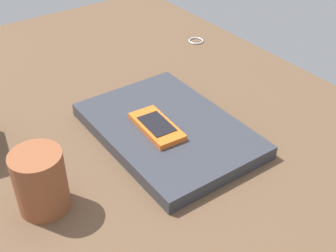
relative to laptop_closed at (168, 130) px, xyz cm
name	(u,v)px	position (x,y,z in cm)	size (l,w,h in cm)	color
desk_surface	(144,135)	(-4.21, -2.32, -2.68)	(120.00, 80.00, 3.00)	brown
laptop_closed	(168,130)	(0.00, 0.00, 0.00)	(30.35, 21.18, 2.36)	#33353D
cell_phone_on_laptop	(157,126)	(-0.01, -2.19, 1.70)	(11.00, 5.66, 1.12)	orange
key_ring	(196,41)	(-27.03, 27.47, -1.00)	(3.62, 3.62, 0.36)	silver
pen_cup	(40,181)	(3.52, -23.81, 3.48)	(7.18, 7.18, 9.31)	brown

